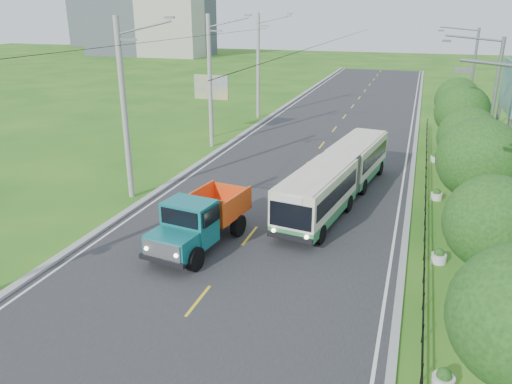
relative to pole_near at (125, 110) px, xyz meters
The scene contains 26 objects.
ground 13.24m from the pole_near, 47.45° to the right, with size 240.00×240.00×0.00m, color #236117.
road 14.67m from the pole_near, 53.09° to the left, with size 14.00×120.00×0.02m, color #28282B.
curb_left 12.14m from the pole_near, 84.48° to the left, with size 0.40×120.00×0.15m, color #9E9E99.
curb_right 19.60m from the pole_near, 35.52° to the left, with size 0.30×120.00×0.10m, color #9E9E99.
edge_line_left 12.22m from the pole_near, 81.66° to the left, with size 0.12×120.00×0.00m, color silver.
edge_line_right 19.21m from the pole_near, 36.41° to the left, with size 0.12×120.00×0.00m, color silver.
centre_dash 13.23m from the pole_near, 47.45° to the right, with size 0.12×2.20×0.00m, color yellow.
railing_right 17.68m from the pole_near, 17.09° to the left, with size 0.04×40.00×0.60m, color black.
pole_near is the anchor object (origin of this frame).
pole_mid 12.00m from the pole_near, 90.00° to the left, with size 3.51×0.32×10.00m.
pole_far 24.00m from the pole_near, 90.00° to the left, with size 3.51×0.32×10.00m.
tree_second 19.44m from the pole_near, 20.74° to the right, with size 3.18×3.26×5.30m.
tree_third 18.17m from the pole_near, ahead, with size 3.60×3.62×6.00m.
tree_fourth 18.89m from the pole_near, 15.84° to the left, with size 3.24×3.31×5.40m.
tree_fifth 21.31m from the pole_near, 31.59° to the left, with size 3.48×3.52×5.80m.
tree_back 24.98m from the pole_near, 43.41° to the left, with size 3.30×3.36×5.50m.
streetlight_mid 19.56m from the pole_near, 14.81° to the left, with size 3.02×0.20×9.07m.
streetlight_far 26.80m from the pole_near, 45.14° to the left, with size 3.02×0.20×9.07m.
planter_front 20.70m from the pole_near, 33.12° to the right, with size 0.64×0.64×0.67m.
planter_near 17.79m from the pole_near, 10.09° to the right, with size 0.64×0.64×0.67m.
planter_mid 18.23m from the pole_near, 16.52° to the left, with size 0.64×0.64×0.67m.
planter_far 21.83m from the pole_near, 37.63° to the left, with size 0.64×0.64×0.67m.
billboard_left 15.10m from the pole_near, 94.72° to the left, with size 3.00×0.20×5.20m.
billboard_right 23.32m from the pole_near, 28.14° to the left, with size 0.24×6.00×7.30m.
bus 12.37m from the pole_near, 14.66° to the left, with size 4.24×14.02×2.67m.
dump_truck 8.82m from the pole_near, 36.15° to the right, with size 3.03×6.17×2.49m.
Camera 1 is at (7.08, -14.67, 10.28)m, focal length 35.00 mm.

